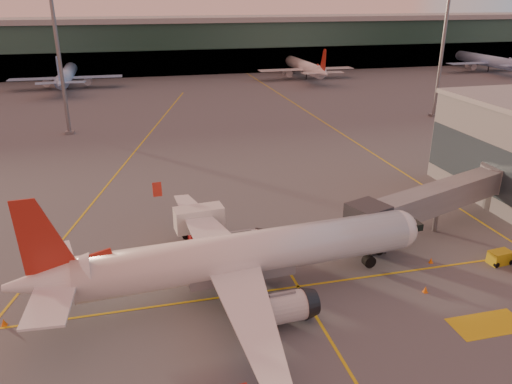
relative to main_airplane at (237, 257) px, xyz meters
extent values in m
plane|color=#4C4F54|center=(0.47, -5.44, -3.57)|extent=(600.00, 600.00, 0.00)
cube|color=gold|center=(0.47, -0.44, -3.56)|extent=(80.00, 0.25, 0.01)
cube|color=gold|center=(-9.53, 39.56, -3.56)|extent=(31.30, 115.98, 0.01)
cube|color=gold|center=(30.47, 64.56, -3.56)|extent=(0.25, 160.00, 0.01)
cube|color=gold|center=(18.47, -9.44, -3.56)|extent=(6.00, 3.00, 0.01)
cube|color=#19382D|center=(0.47, 136.56, 4.43)|extent=(400.00, 18.00, 16.00)
cube|color=gray|center=(0.47, 136.56, 13.23)|extent=(400.00, 20.00, 1.60)
cube|color=black|center=(0.47, 128.06, 0.43)|extent=(400.00, 1.00, 8.00)
cube|color=#2D3D47|center=(33.52, 12.56, 1.43)|extent=(0.30, 21.60, 6.00)
cylinder|color=slate|center=(-19.53, 60.56, 8.93)|extent=(0.70, 0.70, 25.00)
cube|color=slate|center=(-19.53, 60.56, -3.32)|extent=(1.60, 1.60, 0.50)
cylinder|color=slate|center=(55.47, 56.56, 8.93)|extent=(0.70, 0.70, 25.00)
cube|color=slate|center=(55.47, 56.56, -3.32)|extent=(1.60, 1.60, 0.50)
cylinder|color=white|center=(1.25, 0.09, 0.20)|extent=(29.55, 5.82, 3.77)
sphere|color=white|center=(15.89, 1.12, 0.20)|extent=(3.69, 3.69, 3.69)
cube|color=black|center=(16.96, 1.19, 0.67)|extent=(1.86, 2.56, 0.66)
cone|color=white|center=(-15.18, -1.07, 0.48)|extent=(6.68, 4.02, 3.58)
cube|color=white|center=(-14.60, -4.26, 0.58)|extent=(3.46, 6.28, 0.19)
cylinder|color=silver|center=(2.36, -5.58, -1.87)|extent=(4.10, 2.72, 2.45)
cylinder|color=black|center=(-0.72, -2.51, -2.72)|extent=(1.78, 1.43, 1.70)
cylinder|color=black|center=(-0.72, -2.51, -2.20)|extent=(0.34, 0.34, 1.04)
cube|color=white|center=(-15.05, 2.17, 0.58)|extent=(4.24, 6.59, 0.19)
cylinder|color=silver|center=(1.56, 5.85, -1.87)|extent=(4.10, 2.72, 2.45)
cylinder|color=black|center=(-1.07, 2.38, -2.72)|extent=(1.78, 1.43, 1.70)
cylinder|color=black|center=(-1.07, 2.38, -2.20)|extent=(0.34, 0.34, 1.04)
cube|color=slate|center=(0.18, 0.01, -1.03)|extent=(9.50, 3.66, 1.51)
cylinder|color=black|center=(13.03, 0.92, -2.72)|extent=(1.24, 0.84, 1.19)
cube|color=slate|center=(23.90, 6.69, 0.50)|extent=(22.03, 10.17, 2.70)
cube|color=#2D3035|center=(13.83, 3.43, 0.50)|extent=(4.36, 4.36, 3.00)
cube|color=#2D3035|center=(15.33, 4.33, -2.37)|extent=(1.60, 2.40, 2.40)
cylinder|color=black|center=(15.33, 3.23, -3.17)|extent=(0.80, 0.40, 0.80)
cylinder|color=black|center=(15.33, 5.43, -3.17)|extent=(0.80, 0.40, 0.80)
cylinder|color=slate|center=(23.90, 6.69, -2.19)|extent=(0.50, 0.50, 2.77)
cylinder|color=slate|center=(34.47, 10.56, 0.50)|extent=(4.40, 4.40, 3.00)
cylinder|color=slate|center=(34.47, 10.56, -2.19)|extent=(2.40, 2.40, 2.77)
cube|color=#AA181A|center=(-1.62, 10.57, -2.91)|extent=(3.00, 2.37, 1.32)
cube|color=silver|center=(-1.88, 10.55, -0.85)|extent=(5.27, 2.68, 2.46)
cylinder|color=black|center=(-3.09, 9.37, -3.17)|extent=(0.82, 0.38, 0.79)
cylinder|color=black|center=(0.06, 9.68, -3.17)|extent=(0.82, 0.38, 0.79)
cube|color=gold|center=(26.01, -1.24, -2.92)|extent=(2.30, 1.53, 1.31)
cylinder|color=black|center=(25.20, -1.88, -3.30)|extent=(0.57, 0.33, 0.54)
cylinder|color=black|center=(26.93, -1.69, -3.30)|extent=(0.57, 0.33, 0.54)
cone|color=orange|center=(19.54, 0.45, -3.29)|extent=(0.44, 0.44, 0.55)
cube|color=orange|center=(19.54, 0.45, -3.55)|extent=(0.38, 0.38, 0.03)
cone|color=orange|center=(-19.15, -0.10, -3.27)|extent=(0.46, 0.46, 0.59)
cube|color=orange|center=(-19.15, -0.10, -3.55)|extent=(0.40, 0.40, 0.03)
cone|color=orange|center=(-1.12, 16.69, -3.27)|extent=(0.47, 0.47, 0.60)
cube|color=orange|center=(-1.12, 16.69, -3.55)|extent=(0.41, 0.41, 0.03)
cone|color=orange|center=(16.14, -4.06, -3.28)|extent=(0.46, 0.46, 0.58)
cube|color=orange|center=(16.14, -4.06, -3.55)|extent=(0.40, 0.40, 0.03)
camera|label=1|loc=(-7.67, -37.10, 21.12)|focal=35.00mm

